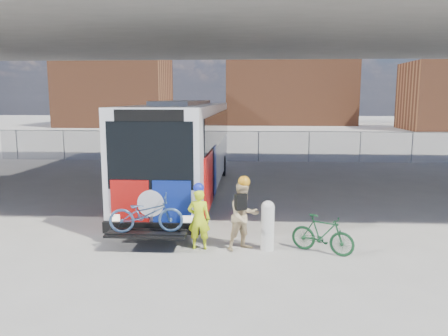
# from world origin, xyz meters

# --- Properties ---
(ground) EXTENTS (160.00, 160.00, 0.00)m
(ground) POSITION_xyz_m (0.00, 0.00, 0.00)
(ground) COLOR #9E9991
(ground) RESTS_ON ground
(bus) EXTENTS (2.67, 12.99, 3.69)m
(bus) POSITION_xyz_m (-2.00, 2.79, 2.11)
(bus) COLOR silver
(bus) RESTS_ON ground
(overpass) EXTENTS (40.00, 16.00, 7.95)m
(overpass) POSITION_xyz_m (0.00, 4.00, 6.54)
(overpass) COLOR #605E59
(overpass) RESTS_ON ground
(chainlink_fence) EXTENTS (30.00, 0.06, 30.00)m
(chainlink_fence) POSITION_xyz_m (0.00, 12.00, 1.42)
(chainlink_fence) COLOR gray
(chainlink_fence) RESTS_ON ground
(brick_buildings) EXTENTS (54.00, 22.00, 12.00)m
(brick_buildings) POSITION_xyz_m (1.23, 48.23, 5.42)
(brick_buildings) COLOR brown
(brick_buildings) RESTS_ON ground
(smokestack) EXTENTS (2.20, 2.20, 25.00)m
(smokestack) POSITION_xyz_m (14.00, 55.00, 12.50)
(smokestack) COLOR brown
(smokestack) RESTS_ON ground
(bollard) EXTENTS (0.33, 0.33, 1.28)m
(bollard) POSITION_xyz_m (1.01, -3.53, 0.68)
(bollard) COLOR white
(bollard) RESTS_ON ground
(cyclist_hivis) EXTENTS (0.58, 0.39, 1.71)m
(cyclist_hivis) POSITION_xyz_m (-0.72, -3.53, 0.82)
(cyclist_hivis) COLOR #E1FF1A
(cyclist_hivis) RESTS_ON ground
(cyclist_tan) EXTENTS (1.06, 1.00, 1.90)m
(cyclist_tan) POSITION_xyz_m (0.41, -3.53, 0.90)
(cyclist_tan) COLOR #CDB284
(cyclist_tan) RESTS_ON ground
(bike_parked) EXTENTS (1.62, 1.13, 0.96)m
(bike_parked) POSITION_xyz_m (2.35, -3.66, 0.48)
(bike_parked) COLOR #164524
(bike_parked) RESTS_ON ground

